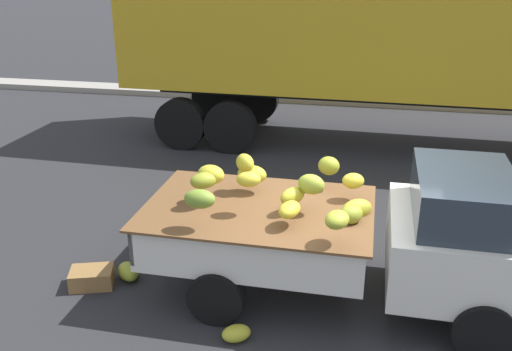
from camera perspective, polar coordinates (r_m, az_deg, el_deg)
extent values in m
plane|color=#28282B|center=(7.17, 8.43, -11.27)|extent=(220.00, 220.00, 0.00)
cube|color=gray|center=(15.84, 10.64, 7.52)|extent=(80.00, 0.80, 0.16)
cube|color=silver|center=(6.76, 21.32, -7.09)|extent=(1.89, 1.75, 0.78)
cube|color=#28333D|center=(6.46, 20.46, -1.92)|extent=(1.05, 1.53, 0.52)
cube|color=silver|center=(6.86, 0.26, -7.01)|extent=(2.60, 1.76, 0.08)
cube|color=silver|center=(7.48, 1.59, -2.22)|extent=(2.58, 0.08, 0.44)
cube|color=silver|center=(6.02, -1.40, -8.61)|extent=(2.58, 0.08, 0.44)
cube|color=silver|center=(6.63, 11.10, -6.02)|extent=(0.07, 1.73, 0.44)
cube|color=silver|center=(7.08, -9.84, -4.03)|extent=(0.07, 1.73, 0.44)
cube|color=#B21914|center=(7.53, 1.63, -2.41)|extent=(2.48, 0.04, 0.07)
cube|color=brown|center=(6.64, 0.27, -3.30)|extent=(2.72, 1.88, 0.03)
ellipsoid|color=gold|center=(6.41, 3.75, -2.11)|extent=(0.36, 0.39, 0.20)
ellipsoid|color=yellow|center=(6.81, 9.90, -0.54)|extent=(0.31, 0.28, 0.19)
ellipsoid|color=gold|center=(6.54, 10.26, -3.40)|extent=(0.44, 0.40, 0.24)
ellipsoid|color=#929E2A|center=(6.54, -5.37, -0.51)|extent=(0.39, 0.37, 0.19)
ellipsoid|color=#97A931|center=(6.38, 5.65, -0.89)|extent=(0.37, 0.30, 0.23)
ellipsoid|color=olive|center=(6.00, -5.78, -2.40)|extent=(0.34, 0.23, 0.21)
ellipsoid|color=#93A12C|center=(6.31, 9.68, -3.95)|extent=(0.36, 0.36, 0.21)
ellipsoid|color=gold|center=(6.90, -1.13, 1.29)|extent=(0.34, 0.34, 0.23)
ellipsoid|color=#A4AC2F|center=(5.76, 8.28, -4.49)|extent=(0.32, 0.37, 0.18)
ellipsoid|color=gold|center=(6.10, 3.45, -3.50)|extent=(0.29, 0.39, 0.17)
ellipsoid|color=gold|center=(6.64, -4.63, 0.11)|extent=(0.38, 0.32, 0.23)
ellipsoid|color=gold|center=(6.30, -0.77, -0.40)|extent=(0.31, 0.25, 0.17)
ellipsoid|color=#949E28|center=(7.07, 7.45, 0.99)|extent=(0.31, 0.28, 0.24)
ellipsoid|color=gold|center=(6.93, -0.42, 0.12)|extent=(0.40, 0.29, 0.23)
cylinder|color=black|center=(7.71, 20.35, -7.23)|extent=(0.64, 0.21, 0.64)
cylinder|color=black|center=(6.31, 22.21, -14.48)|extent=(0.64, 0.21, 0.64)
cylinder|color=black|center=(7.76, -0.68, -5.56)|extent=(0.64, 0.21, 0.64)
cylinder|color=black|center=(6.37, -4.08, -12.32)|extent=(0.64, 0.21, 0.64)
cube|color=gold|center=(11.95, 16.31, 14.79)|extent=(12.05, 2.78, 2.70)
cube|color=black|center=(12.20, 15.57, 7.81)|extent=(11.05, 0.65, 0.30)
cylinder|color=black|center=(13.81, 0.01, 7.78)|extent=(1.09, 0.32, 1.08)
cylinder|color=black|center=(11.57, -2.64, 4.96)|extent=(1.09, 0.32, 1.08)
cylinder|color=black|center=(14.09, -4.32, 8.00)|extent=(1.09, 0.32, 1.08)
cylinder|color=black|center=(11.89, -7.69, 5.26)|extent=(1.09, 0.32, 1.08)
ellipsoid|color=#9BA52C|center=(7.41, -12.92, -9.53)|extent=(0.44, 0.46, 0.20)
ellipsoid|color=gold|center=(6.22, -2.03, -15.81)|extent=(0.38, 0.34, 0.18)
cube|color=olive|center=(7.38, -16.42, -9.97)|extent=(0.61, 0.50, 0.22)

